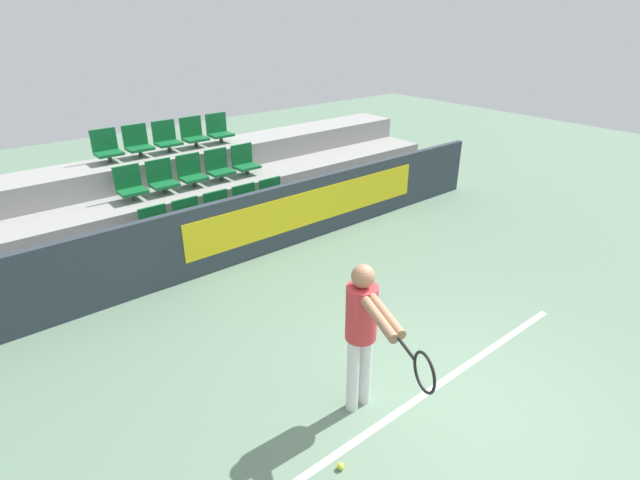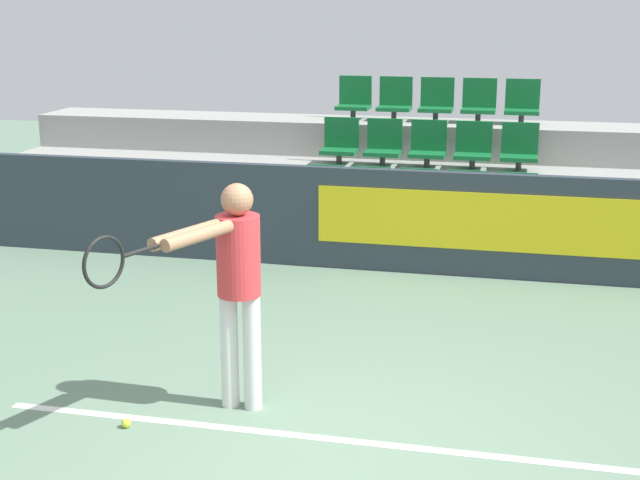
% 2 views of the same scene
% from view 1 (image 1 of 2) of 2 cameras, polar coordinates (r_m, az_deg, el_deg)
% --- Properties ---
extents(ground_plane, '(30.00, 30.00, 0.00)m').
position_cam_1_polar(ground_plane, '(5.75, 15.65, -18.13)').
color(ground_plane, slate).
extents(court_baseline, '(4.86, 0.08, 0.01)m').
position_cam_1_polar(court_baseline, '(5.90, 12.59, -16.35)').
color(court_baseline, white).
rests_on(court_baseline, ground).
extents(barrier_wall, '(11.45, 0.14, 1.14)m').
position_cam_1_polar(barrier_wall, '(8.22, -8.85, 1.27)').
color(barrier_wall, '#2D3842').
rests_on(barrier_wall, ground).
extents(bleacher_tier_front, '(11.05, 0.94, 0.45)m').
position_cam_1_polar(bleacher_tier_front, '(8.78, -10.82, 0.24)').
color(bleacher_tier_front, '#9E9E99').
rests_on(bleacher_tier_front, ground).
extents(bleacher_tier_middle, '(11.05, 0.94, 0.89)m').
position_cam_1_polar(bleacher_tier_middle, '(9.47, -13.72, 3.32)').
color(bleacher_tier_middle, '#9E9E99').
rests_on(bleacher_tier_middle, ground).
extents(bleacher_tier_back, '(11.05, 0.94, 1.34)m').
position_cam_1_polar(bleacher_tier_back, '(10.21, -16.23, 5.96)').
color(bleacher_tier_back, '#9E9E99').
rests_on(bleacher_tier_back, ground).
extents(stadium_chair_0, '(0.44, 0.36, 0.57)m').
position_cam_1_polar(stadium_chair_0, '(8.28, -18.19, 1.43)').
color(stadium_chair_0, '#333333').
rests_on(stadium_chair_0, bleacher_tier_front).
extents(stadium_chair_1, '(0.44, 0.36, 0.57)m').
position_cam_1_polar(stadium_chair_1, '(8.47, -14.74, 2.41)').
color(stadium_chair_1, '#333333').
rests_on(stadium_chair_1, bleacher_tier_front).
extents(stadium_chair_2, '(0.44, 0.36, 0.57)m').
position_cam_1_polar(stadium_chair_2, '(8.69, -11.46, 3.34)').
color(stadium_chair_2, '#333333').
rests_on(stadium_chair_2, bleacher_tier_front).
extents(stadium_chair_3, '(0.44, 0.36, 0.57)m').
position_cam_1_polar(stadium_chair_3, '(8.94, -8.34, 4.20)').
color(stadium_chair_3, '#333333').
rests_on(stadium_chair_3, bleacher_tier_front).
extents(stadium_chair_4, '(0.44, 0.36, 0.57)m').
position_cam_1_polar(stadium_chair_4, '(9.22, -5.39, 5.01)').
color(stadium_chair_4, '#333333').
rests_on(stadium_chair_4, bleacher_tier_front).
extents(stadium_chair_5, '(0.44, 0.36, 0.57)m').
position_cam_1_polar(stadium_chair_5, '(8.97, -20.88, 5.89)').
color(stadium_chair_5, '#333333').
rests_on(stadium_chair_5, bleacher_tier_middle).
extents(stadium_chair_6, '(0.44, 0.36, 0.57)m').
position_cam_1_polar(stadium_chair_6, '(9.14, -17.62, 6.72)').
color(stadium_chair_6, '#333333').
rests_on(stadium_chair_6, bleacher_tier_middle).
extents(stadium_chair_7, '(0.44, 0.36, 0.57)m').
position_cam_1_polar(stadium_chair_7, '(9.35, -14.48, 7.50)').
color(stadium_chair_7, '#333333').
rests_on(stadium_chair_7, bleacher_tier_middle).
extents(stadium_chair_8, '(0.44, 0.36, 0.57)m').
position_cam_1_polar(stadium_chair_8, '(9.58, -11.48, 8.22)').
color(stadium_chair_8, '#333333').
rests_on(stadium_chair_8, bleacher_tier_middle).
extents(stadium_chair_9, '(0.44, 0.36, 0.57)m').
position_cam_1_polar(stadium_chair_9, '(9.84, -8.62, 8.88)').
color(stadium_chair_9, '#333333').
rests_on(stadium_chair_9, bleacher_tier_middle).
extents(stadium_chair_10, '(0.44, 0.36, 0.57)m').
position_cam_1_polar(stadium_chair_10, '(9.72, -23.20, 9.68)').
color(stadium_chair_10, '#333333').
rests_on(stadium_chair_10, bleacher_tier_back).
extents(stadium_chair_11, '(0.44, 0.36, 0.57)m').
position_cam_1_polar(stadium_chair_11, '(9.88, -20.13, 10.40)').
color(stadium_chair_11, '#333333').
rests_on(stadium_chair_11, bleacher_tier_back).
extents(stadium_chair_12, '(0.44, 0.36, 0.57)m').
position_cam_1_polar(stadium_chair_12, '(10.07, -17.14, 11.07)').
color(stadium_chair_12, '#333333').
rests_on(stadium_chair_12, bleacher_tier_back).
extents(stadium_chair_13, '(0.44, 0.36, 0.57)m').
position_cam_1_polar(stadium_chair_13, '(10.28, -14.26, 11.69)').
color(stadium_chair_13, '#333333').
rests_on(stadium_chair_13, bleacher_tier_back).
extents(stadium_chair_14, '(0.44, 0.36, 0.57)m').
position_cam_1_polar(stadium_chair_14, '(10.52, -11.50, 12.25)').
color(stadium_chair_14, '#333333').
rests_on(stadium_chair_14, bleacher_tier_back).
extents(tennis_player, '(0.69, 1.45, 1.68)m').
position_cam_1_polar(tennis_player, '(4.92, 5.03, -9.87)').
color(tennis_player, silver).
rests_on(tennis_player, ground).
extents(tennis_ball, '(0.07, 0.07, 0.07)m').
position_cam_1_polar(tennis_ball, '(5.02, 2.37, -24.43)').
color(tennis_ball, '#CCDB33').
rests_on(tennis_ball, ground).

